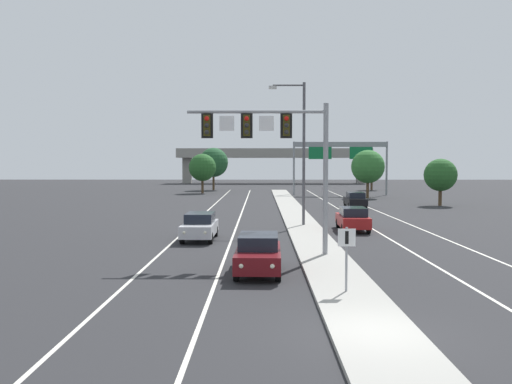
# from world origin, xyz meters

# --- Properties ---
(ground_plane) EXTENTS (260.00, 260.00, 0.00)m
(ground_plane) POSITION_xyz_m (0.00, 0.00, 0.00)
(ground_plane) COLOR #28282B
(median_island) EXTENTS (2.40, 110.00, 0.15)m
(median_island) POSITION_xyz_m (0.00, 18.00, 0.07)
(median_island) COLOR #9E9B93
(median_island) RESTS_ON ground
(lane_stripe_oncoming_center) EXTENTS (0.14, 100.00, 0.01)m
(lane_stripe_oncoming_center) POSITION_xyz_m (-4.70, 25.00, 0.00)
(lane_stripe_oncoming_center) COLOR silver
(lane_stripe_oncoming_center) RESTS_ON ground
(lane_stripe_receding_center) EXTENTS (0.14, 100.00, 0.01)m
(lane_stripe_receding_center) POSITION_xyz_m (4.70, 25.00, 0.00)
(lane_stripe_receding_center) COLOR silver
(lane_stripe_receding_center) RESTS_ON ground
(edge_stripe_left) EXTENTS (0.14, 100.00, 0.01)m
(edge_stripe_left) POSITION_xyz_m (-8.00, 25.00, 0.00)
(edge_stripe_left) COLOR silver
(edge_stripe_left) RESTS_ON ground
(edge_stripe_right) EXTENTS (0.14, 100.00, 0.01)m
(edge_stripe_right) POSITION_xyz_m (8.00, 25.00, 0.00)
(edge_stripe_right) COLOR silver
(edge_stripe_right) RESTS_ON ground
(overhead_signal_mast) EXTENTS (6.71, 0.44, 7.20)m
(overhead_signal_mast) POSITION_xyz_m (-2.22, 11.68, 5.48)
(overhead_signal_mast) COLOR gray
(overhead_signal_mast) RESTS_ON median_island
(median_sign_post) EXTENTS (0.60, 0.10, 2.20)m
(median_sign_post) POSITION_xyz_m (-0.07, 4.23, 1.59)
(median_sign_post) COLOR gray
(median_sign_post) RESTS_ON median_island
(street_lamp_median) EXTENTS (2.58, 0.28, 10.00)m
(street_lamp_median) POSITION_xyz_m (-0.16, 23.90, 5.79)
(street_lamp_median) COLOR #4C4C51
(street_lamp_median) RESTS_ON median_island
(car_oncoming_darkred) EXTENTS (1.91, 4.50, 1.58)m
(car_oncoming_darkred) POSITION_xyz_m (-3.08, 7.98, 0.82)
(car_oncoming_darkred) COLOR #5B0F14
(car_oncoming_darkred) RESTS_ON ground
(car_oncoming_silver) EXTENTS (1.87, 4.49, 1.58)m
(car_oncoming_silver) POSITION_xyz_m (-6.56, 17.40, 0.82)
(car_oncoming_silver) COLOR #B7B7BC
(car_oncoming_silver) RESTS_ON ground
(car_receding_red) EXTENTS (1.92, 4.51, 1.58)m
(car_receding_red) POSITION_xyz_m (3.16, 21.69, 0.82)
(car_receding_red) COLOR maroon
(car_receding_red) RESTS_ON ground
(car_receding_black) EXTENTS (1.88, 4.49, 1.58)m
(car_receding_black) POSITION_xyz_m (6.54, 39.78, 0.82)
(car_receding_black) COLOR black
(car_receding_black) RESTS_ON ground
(highway_sign_gantry) EXTENTS (13.28, 0.42, 7.50)m
(highway_sign_gantry) POSITION_xyz_m (8.20, 61.17, 6.16)
(highway_sign_gantry) COLOR gray
(highway_sign_gantry) RESTS_ON ground
(overpass_bridge) EXTENTS (42.40, 6.40, 7.65)m
(overpass_bridge) POSITION_xyz_m (0.00, 104.13, 5.78)
(overpass_bridge) COLOR gray
(overpass_bridge) RESTS_ON ground
(tree_far_left_a) EXTENTS (4.06, 4.06, 5.87)m
(tree_far_left_a) POSITION_xyz_m (-11.61, 65.41, 3.83)
(tree_far_left_a) COLOR #4C3823
(tree_far_left_a) RESTS_ON ground
(tree_far_right_a) EXTENTS (4.27, 4.27, 6.19)m
(tree_far_right_a) POSITION_xyz_m (10.81, 54.94, 4.04)
(tree_far_right_a) COLOR #4C3823
(tree_far_right_a) RESTS_ON ground
(tree_far_right_b) EXTENTS (3.43, 3.43, 4.97)m
(tree_far_right_b) POSITION_xyz_m (16.02, 42.70, 3.24)
(tree_far_right_b) COLOR #4C3823
(tree_far_right_b) RESTS_ON ground
(tree_far_left_c) EXTENTS (4.86, 4.86, 7.03)m
(tree_far_left_c) POSITION_xyz_m (-10.77, 74.64, 4.59)
(tree_far_left_c) COLOR #4C3823
(tree_far_left_c) RESTS_ON ground
(tree_far_right_c) EXTENTS (3.35, 3.35, 4.85)m
(tree_far_right_c) POSITION_xyz_m (15.44, 74.74, 3.16)
(tree_far_right_c) COLOR #4C3823
(tree_far_right_c) RESTS_ON ground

